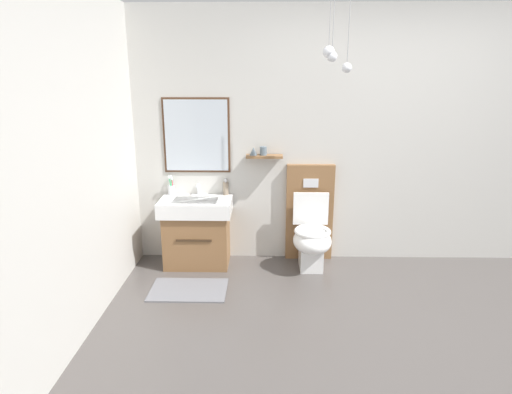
% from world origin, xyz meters
% --- Properties ---
extents(ground_plane, '(6.41, 4.84, 0.10)m').
position_xyz_m(ground_plane, '(0.00, 0.00, -0.05)').
color(ground_plane, '#4C4744').
rests_on(ground_plane, ground).
extents(wall_back, '(5.21, 0.59, 2.50)m').
position_xyz_m(wall_back, '(-0.02, 1.76, 1.25)').
color(wall_back, beige).
rests_on(wall_back, ground).
extents(wall_left, '(0.12, 3.64, 2.50)m').
position_xyz_m(wall_left, '(-2.55, 0.00, 1.25)').
color(wall_left, beige).
rests_on(wall_left, ground).
extents(bath_mat, '(0.68, 0.44, 0.01)m').
position_xyz_m(bath_mat, '(-1.86, 0.92, 0.01)').
color(bath_mat, slate).
rests_on(bath_mat, ground).
extents(vanity_sink_left, '(0.70, 0.47, 0.68)m').
position_xyz_m(vanity_sink_left, '(-1.86, 1.50, 0.36)').
color(vanity_sink_left, brown).
rests_on(vanity_sink_left, ground).
extents(tap_on_left_sink, '(0.03, 0.13, 0.11)m').
position_xyz_m(tap_on_left_sink, '(-1.86, 1.67, 0.75)').
color(tap_on_left_sink, silver).
rests_on(tap_on_left_sink, vanity_sink_left).
extents(toilet, '(0.48, 0.62, 1.00)m').
position_xyz_m(toilet, '(-0.72, 1.50, 0.38)').
color(toilet, brown).
rests_on(toilet, ground).
extents(toothbrush_cup, '(0.07, 0.08, 0.21)m').
position_xyz_m(toothbrush_cup, '(-2.13, 1.66, 0.74)').
color(toothbrush_cup, silver).
rests_on(toothbrush_cup, vanity_sink_left).
extents(soap_dispenser, '(0.06, 0.06, 0.17)m').
position_xyz_m(soap_dispenser, '(-1.58, 1.67, 0.75)').
color(soap_dispenser, gray).
rests_on(soap_dispenser, vanity_sink_left).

